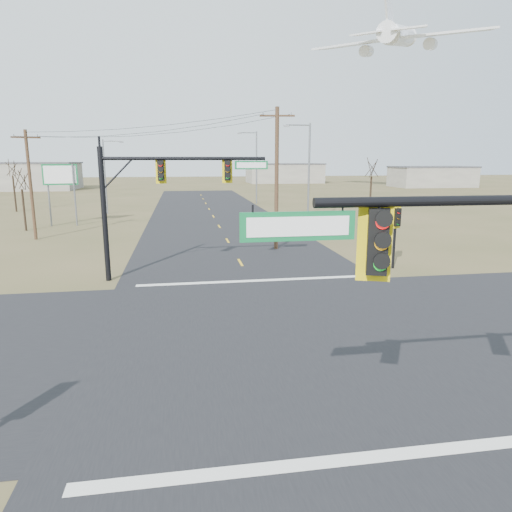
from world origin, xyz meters
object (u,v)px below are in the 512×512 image
Objects in this scene: bare_tree_c at (372,167)px; bare_tree_a at (21,179)px; utility_pole_far at (30,183)px; streetlight_a at (307,168)px; highway_sign at (61,182)px; bare_tree_b at (12,168)px; streetlight_b at (255,164)px; streetlight_c at (107,173)px; mast_arm_far at (161,185)px; utility_pole_near at (277,177)px; pedestal_signal_ne at (397,222)px.

bare_tree_a is at bearing -167.57° from bare_tree_c.
streetlight_a is (24.17, 5.42, 0.99)m from utility_pole_far.
highway_sign is 0.88× the size of bare_tree_b.
utility_pole_far is 35.36m from streetlight_b.
utility_pole_far is 17.73m from streetlight_c.
mast_arm_far is 10.53m from utility_pole_near.
utility_pole_far is (-10.77, 14.29, -0.55)m from mast_arm_far.
streetlight_b is (4.00, 34.38, 0.64)m from utility_pole_near.
mast_arm_far is 23.83m from streetlight_a.
pedestal_signal_ne is 0.37× the size of streetlight_b.
highway_sign is (0.39, 7.82, -0.31)m from utility_pole_far.
streetlight_c is at bearing 65.90° from bare_tree_a.
bare_tree_a is 0.87× the size of bare_tree_b.
bare_tree_b is (-31.03, -5.46, -0.38)m from streetlight_b.
bare_tree_b is at bearing 133.07° from utility_pole_near.
utility_pole_near is 19.82m from utility_pole_far.
mast_arm_far is 1.02× the size of streetlight_c.
mast_arm_far is 1.02× the size of utility_pole_far.
bare_tree_a is (-24.78, -22.20, -1.11)m from streetlight_b.
bare_tree_b is at bearing 121.26° from mast_arm_far.
pedestal_signal_ne is 32.50m from highway_sign.
mast_arm_far is at bearing -61.84° from bare_tree_b.
utility_pole_near is 1.68× the size of bare_tree_a.
mast_arm_far is 32.60m from streetlight_c.
highway_sign is 29.48m from streetlight_b.
streetlight_c is (-20.93, 31.71, 2.04)m from pedestal_signal_ne.
mast_arm_far is 1.49× the size of highway_sign.
highway_sign is at bearing 140.47° from utility_pole_near.
streetlight_c is at bearing -141.34° from streetlight_b.
bare_tree_a is (-26.47, 19.34, 1.85)m from pedestal_signal_ne.
streetlight_c reaches higher than mast_arm_far.
bare_tree_a is at bearing 131.50° from pedestal_signal_ne.
pedestal_signal_ne is 0.44× the size of streetlight_c.
highway_sign is at bearing 45.82° from bare_tree_a.
bare_tree_b is (-32.71, 16.38, -0.12)m from streetlight_a.
highway_sign is at bearing 87.17° from utility_pole_far.
pedestal_signal_ne is 0.39× the size of streetlight_a.
mast_arm_far reaches higher than bare_tree_b.
streetlight_a reaches higher than bare_tree_b.
pedestal_signal_ne is at bearing -56.09° from streetlight_c.
utility_pole_far is at bearing -100.03° from streetlight_c.
streetlight_a is at bearing -14.37° from highway_sign.
streetlight_b is 1.52× the size of bare_tree_b.
bare_tree_c reaches higher than bare_tree_a.
utility_pole_near reaches higher than utility_pole_far.
streetlight_b is (11.71, 41.55, 0.70)m from mast_arm_far.
utility_pole_near reaches higher than bare_tree_c.
streetlight_c is at bearing -20.36° from bare_tree_b.
utility_pole_far is at bearing -65.57° from bare_tree_a.
highway_sign is at bearing -106.03° from streetlight_c.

